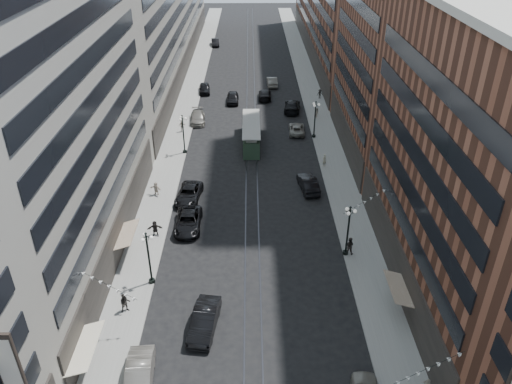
{
  "coord_description": "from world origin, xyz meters",
  "views": [
    {
      "loc": [
        -0.11,
        -7.2,
        30.43
      ],
      "look_at": [
        0.41,
        35.9,
        5.0
      ],
      "focal_mm": 35.0,
      "sensor_mm": 36.0,
      "label": 1
    }
  ],
  "objects_px": {
    "pedestrian_7": "(349,246)",
    "pedestrian_extra_1": "(317,112)",
    "car_5": "(204,321)",
    "car_7": "(189,194)",
    "pedestrian_8": "(324,160)",
    "pedestrian_extra_0": "(156,189)",
    "car_extra_0": "(215,42)",
    "pedestrian_6": "(182,126)",
    "lamppost_sw_far": "(149,256)",
    "pedestrian_9": "(320,94)",
    "car_12": "(292,106)",
    "car_14": "(272,82)",
    "pedestrian_2": "(125,303)",
    "car_9": "(204,88)",
    "car_13": "(233,98)",
    "pedestrian_5": "(155,228)",
    "car_8": "(198,117)",
    "car_2": "(188,221)",
    "car_1": "(139,376)",
    "lamppost_se_far": "(348,229)",
    "car_extra_1": "(265,94)",
    "car_10": "(308,184)",
    "streetcar": "(251,134)",
    "car_11": "(297,129)",
    "lamppost_se_mid": "(315,118)",
    "lamppost_sw_mid": "(183,133)"
  },
  "relations": [
    {
      "from": "pedestrian_7",
      "to": "pedestrian_extra_1",
      "type": "xyz_separation_m",
      "value": [
        1.04,
        35.68,
        -0.17
      ]
    },
    {
      "from": "car_5",
      "to": "car_7",
      "type": "xyz_separation_m",
      "value": [
        -3.38,
        20.36,
        -0.11
      ]
    },
    {
      "from": "pedestrian_8",
      "to": "pedestrian_extra_0",
      "type": "bearing_deg",
      "value": -12.58
    },
    {
      "from": "car_extra_0",
      "to": "pedestrian_extra_0",
      "type": "height_order",
      "value": "pedestrian_extra_0"
    },
    {
      "from": "car_5",
      "to": "pedestrian_6",
      "type": "relative_size",
      "value": 3.09
    },
    {
      "from": "lamppost_sw_far",
      "to": "car_5",
      "type": "distance_m",
      "value": 8.02
    },
    {
      "from": "pedestrian_9",
      "to": "pedestrian_extra_1",
      "type": "distance_m",
      "value": 8.74
    },
    {
      "from": "car_12",
      "to": "pedestrian_6",
      "type": "bearing_deg",
      "value": 33.85
    },
    {
      "from": "car_14",
      "to": "pedestrian_extra_1",
      "type": "height_order",
      "value": "pedestrian_extra_1"
    },
    {
      "from": "pedestrian_2",
      "to": "car_9",
      "type": "bearing_deg",
      "value": 67.59
    },
    {
      "from": "car_5",
      "to": "pedestrian_6",
      "type": "distance_m",
      "value": 40.38
    },
    {
      "from": "car_13",
      "to": "pedestrian_5",
      "type": "height_order",
      "value": "pedestrian_5"
    },
    {
      "from": "car_8",
      "to": "car_2",
      "type": "bearing_deg",
      "value": -91.42
    },
    {
      "from": "car_8",
      "to": "pedestrian_extra_1",
      "type": "xyz_separation_m",
      "value": [
        18.97,
        1.53,
        0.12
      ]
    },
    {
      "from": "pedestrian_5",
      "to": "pedestrian_8",
      "type": "distance_m",
      "value": 24.85
    },
    {
      "from": "car_1",
      "to": "car_7",
      "type": "height_order",
      "value": "car_1"
    },
    {
      "from": "lamppost_se_far",
      "to": "pedestrian_7",
      "type": "relative_size",
      "value": 2.98
    },
    {
      "from": "car_1",
      "to": "car_13",
      "type": "distance_m",
      "value": 58.16
    },
    {
      "from": "car_8",
      "to": "car_extra_1",
      "type": "xyz_separation_m",
      "value": [
        10.85,
        10.58,
        -0.01
      ]
    },
    {
      "from": "car_8",
      "to": "car_10",
      "type": "xyz_separation_m",
      "value": [
        15.2,
        -21.37,
        0.07
      ]
    },
    {
      "from": "streetcar",
      "to": "car_12",
      "type": "height_order",
      "value": "streetcar"
    },
    {
      "from": "pedestrian_7",
      "to": "pedestrian_extra_0",
      "type": "distance_m",
      "value": 23.84
    },
    {
      "from": "lamppost_sw_far",
      "to": "car_extra_1",
      "type": "relative_size",
      "value": 1.03
    },
    {
      "from": "car_12",
      "to": "car_13",
      "type": "distance_m",
      "value": 10.74
    },
    {
      "from": "car_2",
      "to": "car_10",
      "type": "relative_size",
      "value": 1.12
    },
    {
      "from": "pedestrian_2",
      "to": "car_extra_1",
      "type": "xyz_separation_m",
      "value": [
        13.21,
        52.48,
        -0.28
      ]
    },
    {
      "from": "car_11",
      "to": "pedestrian_5",
      "type": "relative_size",
      "value": 2.92
    },
    {
      "from": "lamppost_se_mid",
      "to": "car_2",
      "type": "height_order",
      "value": "lamppost_se_mid"
    },
    {
      "from": "lamppost_sw_mid",
      "to": "car_5",
      "type": "bearing_deg",
      "value": -80.87
    },
    {
      "from": "pedestrian_7",
      "to": "car_9",
      "type": "bearing_deg",
      "value": -50.93
    },
    {
      "from": "pedestrian_extra_0",
      "to": "pedestrian_5",
      "type": "bearing_deg",
      "value": -58.78
    },
    {
      "from": "pedestrian_6",
      "to": "pedestrian_extra_1",
      "type": "xyz_separation_m",
      "value": [
        20.9,
        5.52,
        -0.11
      ]
    },
    {
      "from": "car_9",
      "to": "pedestrian_extra_0",
      "type": "xyz_separation_m",
      "value": [
        -2.9,
        -36.33,
        0.16
      ]
    },
    {
      "from": "car_14",
      "to": "pedestrian_extra_0",
      "type": "relative_size",
      "value": 3.07
    },
    {
      "from": "car_7",
      "to": "pedestrian_8",
      "type": "relative_size",
      "value": 3.24
    },
    {
      "from": "lamppost_se_mid",
      "to": "car_13",
      "type": "relative_size",
      "value": 1.11
    },
    {
      "from": "car_1",
      "to": "pedestrian_7",
      "type": "distance_m",
      "value": 23.3
    },
    {
      "from": "car_1",
      "to": "car_14",
      "type": "xyz_separation_m",
      "value": [
        12.21,
        66.76,
        -0.04
      ]
    },
    {
      "from": "car_14",
      "to": "car_extra_0",
      "type": "xyz_separation_m",
      "value": [
        -12.39,
        29.76,
        -0.03
      ]
    },
    {
      "from": "car_8",
      "to": "pedestrian_extra_0",
      "type": "bearing_deg",
      "value": -101.88
    },
    {
      "from": "pedestrian_7",
      "to": "car_13",
      "type": "bearing_deg",
      "value": -54.96
    },
    {
      "from": "pedestrian_6",
      "to": "pedestrian_extra_0",
      "type": "distance_m",
      "value": 18.58
    },
    {
      "from": "pedestrian_8",
      "to": "car_8",
      "type": "bearing_deg",
      "value": -72.21
    },
    {
      "from": "car_12",
      "to": "car_13",
      "type": "xyz_separation_m",
      "value": [
        -9.94,
        4.05,
        -0.03
      ]
    },
    {
      "from": "car_11",
      "to": "car_13",
      "type": "relative_size",
      "value": 0.98
    },
    {
      "from": "pedestrian_6",
      "to": "pedestrian_2",
      "type": "bearing_deg",
      "value": 90.95
    },
    {
      "from": "car_2",
      "to": "car_9",
      "type": "height_order",
      "value": "car_2"
    },
    {
      "from": "car_5",
      "to": "pedestrian_2",
      "type": "relative_size",
      "value": 2.97
    },
    {
      "from": "lamppost_se_far",
      "to": "pedestrian_extra_1",
      "type": "bearing_deg",
      "value": 87.81
    },
    {
      "from": "car_11",
      "to": "car_14",
      "type": "distance_m",
      "value": 22.11
    }
  ]
}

